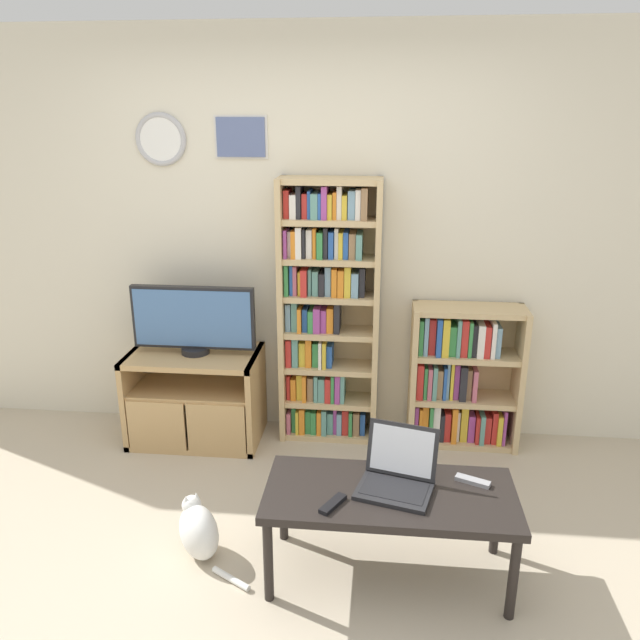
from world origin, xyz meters
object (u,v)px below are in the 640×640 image
object	(u,v)px
remote_far_from_laptop	(473,481)
television	(193,320)
bookshelf_tall	(326,314)
remote_near_laptop	(333,504)
coffee_table	(390,500)
tv_stand	(195,396)
cat	(198,530)
laptop	(398,473)
bookshelf_short	(459,378)

from	to	relation	value
remote_far_from_laptop	television	bearing A→B (deg)	-100.54
bookshelf_tall	remote_near_laptop	distance (m)	1.53
coffee_table	tv_stand	bearing A→B (deg)	137.12
bookshelf_tall	cat	size ratio (longest dim) A/B	3.78
cat	laptop	bearing A→B (deg)	-37.87
remote_near_laptop	cat	world-z (taller)	remote_near_laptop
bookshelf_tall	remote_near_laptop	world-z (taller)	bookshelf_tall
bookshelf_short	remote_near_laptop	world-z (taller)	bookshelf_short
remote_near_laptop	laptop	bearing A→B (deg)	-117.88
television	remote_far_from_laptop	xyz separation A→B (m)	(1.63, -1.09, -0.37)
bookshelf_tall	bookshelf_short	distance (m)	0.96
coffee_table	laptop	world-z (taller)	laptop
bookshelf_short	coffee_table	distance (m)	1.40
television	bookshelf_tall	size ratio (longest dim) A/B	0.46
bookshelf_tall	bookshelf_short	world-z (taller)	bookshelf_tall
television	bookshelf_short	distance (m)	1.75
television	bookshelf_short	size ratio (longest dim) A/B	0.84
tv_stand	television	distance (m)	0.53
remote_near_laptop	cat	bearing A→B (deg)	14.03
bookshelf_tall	bookshelf_short	xyz separation A→B (m)	(0.87, -0.01, -0.41)
bookshelf_tall	cat	xyz separation A→B (m)	(-0.51, -1.28, -0.72)
television	laptop	world-z (taller)	television
television	laptop	size ratio (longest dim) A/B	2.02
tv_stand	coffee_table	size ratio (longest dim) A/B	0.74
tv_stand	remote_near_laptop	size ratio (longest dim) A/B	5.26
remote_near_laptop	remote_far_from_laptop	distance (m)	0.68
television	tv_stand	bearing A→B (deg)	-133.32
tv_stand	television	xyz separation A→B (m)	(0.02, 0.02, 0.53)
bookshelf_short	remote_near_laptop	xyz separation A→B (m)	(-0.70, -1.46, 0.01)
tv_stand	coffee_table	bearing A→B (deg)	-42.88
tv_stand	bookshelf_short	size ratio (longest dim) A/B	0.90
television	coffee_table	bearing A→B (deg)	-43.70
bookshelf_tall	cat	world-z (taller)	bookshelf_tall
bookshelf_short	laptop	size ratio (longest dim) A/B	2.40
bookshelf_tall	cat	distance (m)	1.56
remote_far_from_laptop	cat	bearing A→B (deg)	-64.24
remote_far_from_laptop	remote_near_laptop	bearing A→B (deg)	-45.77
tv_stand	coffee_table	world-z (taller)	tv_stand
bookshelf_short	remote_near_laptop	distance (m)	1.62
bookshelf_short	television	bearing A→B (deg)	-175.67
television	cat	xyz separation A→B (m)	(0.32, -1.15, -0.70)
bookshelf_tall	coffee_table	distance (m)	1.47
remote_far_from_laptop	coffee_table	bearing A→B (deg)	-50.92
bookshelf_short	laptop	distance (m)	1.34
bookshelf_tall	remote_far_from_laptop	distance (m)	1.51
remote_near_laptop	tv_stand	bearing A→B (deg)	-23.03
cat	coffee_table	bearing A→B (deg)	-40.81
tv_stand	bookshelf_tall	distance (m)	1.02
tv_stand	laptop	size ratio (longest dim) A/B	2.17
tv_stand	coffee_table	xyz separation A→B (m)	(1.27, -1.18, 0.10)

